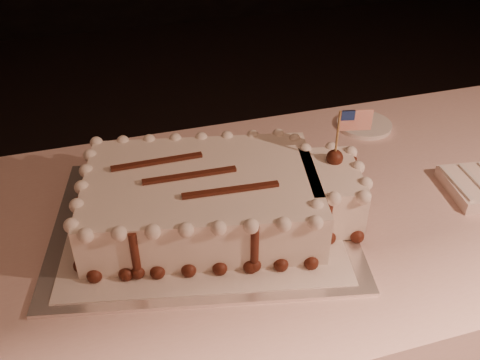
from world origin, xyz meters
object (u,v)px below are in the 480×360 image
object	(u,v)px
cake_board	(203,222)
side_plate	(364,125)
banquet_table	(344,306)
sheet_cake	(218,198)

from	to	relation	value
cake_board	side_plate	world-z (taller)	side_plate
banquet_table	cake_board	xyz separation A→B (m)	(-0.37, 0.00, 0.38)
banquet_table	cake_board	world-z (taller)	cake_board
sheet_cake	side_plate	world-z (taller)	sheet_cake
banquet_table	cake_board	distance (m)	0.53
banquet_table	cake_board	size ratio (longest dim) A/B	3.91
banquet_table	side_plate	bearing A→B (deg)	62.09
cake_board	sheet_cake	bearing A→B (deg)	0.41
side_plate	cake_board	bearing A→B (deg)	-152.31
banquet_table	side_plate	world-z (taller)	side_plate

